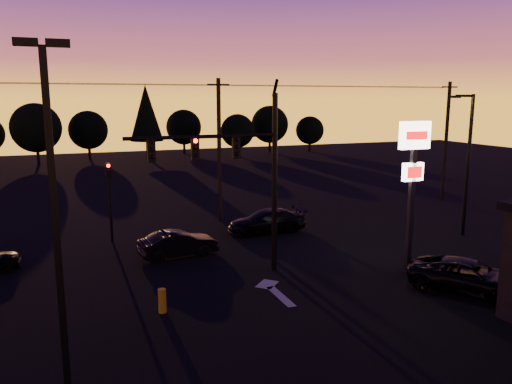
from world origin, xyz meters
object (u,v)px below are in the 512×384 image
car_right (267,221)px  car_mid (178,244)px  traffic_signal_mast (241,165)px  bollard (162,301)px  pylon_sign (413,165)px  streetlight (467,159)px  secondary_signal (110,190)px  suv_parked (469,277)px  parking_lot_light (54,200)px

car_right → car_mid: bearing=-65.7°
traffic_signal_mast → bollard: 6.67m
pylon_sign → streetlight: 8.00m
secondary_signal → bollard: size_ratio=4.83×
traffic_signal_mast → secondary_signal: size_ratio=1.97×
secondary_signal → pylon_sign: 15.75m
streetlight → pylon_sign: bearing=-149.9°
pylon_sign → suv_parked: pylon_sign is taller
traffic_signal_mast → streetlight: bearing=6.1°
traffic_signal_mast → streetlight: traffic_signal_mast is taller
pylon_sign → suv_parked: size_ratio=1.44×
pylon_sign → bollard: size_ratio=7.55×
secondary_signal → bollard: secondary_signal is taller
parking_lot_light → car_right: 17.90m
traffic_signal_mast → suv_parked: size_ratio=1.82×
bollard → car_right: bearing=48.8°
parking_lot_light → suv_parked: parking_lot_light is taller
traffic_signal_mast → pylon_sign: size_ratio=1.26×
suv_parked → pylon_sign: bearing=71.6°
traffic_signal_mast → bollard: (-4.08, -2.79, -4.49)m
car_mid → parking_lot_light: bearing=146.3°
pylon_sign → car_right: size_ratio=1.47×
suv_parked → secondary_signal: bearing=100.2°
suv_parked → streetlight: bearing=13.6°
parking_lot_light → car_right: size_ratio=1.98×
traffic_signal_mast → parking_lot_light: (-7.40, -6.99, 0.33)m
streetlight → car_mid: streetlight is taller
car_right → bollard: bearing=-40.9°
pylon_sign → bollard: bearing=-178.5°
car_right → secondary_signal: bearing=-98.2°
streetlight → suv_parked: size_ratio=1.70×
parking_lot_light → pylon_sign: bearing=17.2°
bollard → suv_parked: size_ratio=0.19×
streetlight → bollard: bearing=-166.6°
bollard → car_mid: 6.70m
car_mid → streetlight: bearing=-104.3°
parking_lot_light → suv_parked: (15.33, 1.66, -4.62)m
parking_lot_light → bollard: (3.33, 4.20, -4.82)m
car_right → suv_parked: size_ratio=0.98×
traffic_signal_mast → pylon_sign: traffic_signal_mast is taller
parking_lot_light → streetlight: (21.41, 8.50, -0.85)m
parking_lot_light → pylon_sign: 15.19m
secondary_signal → car_mid: size_ratio=1.12×
secondary_signal → parking_lot_light: 14.90m
car_mid → suv_parked: suv_parked is taller
traffic_signal_mast → car_right: traffic_signal_mast is taller
pylon_sign → car_right: (-3.31, 8.69, -4.24)m
car_mid → pylon_sign: bearing=-130.5°
traffic_signal_mast → secondary_signal: bearing=123.2°
traffic_signal_mast → suv_parked: traffic_signal_mast is taller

